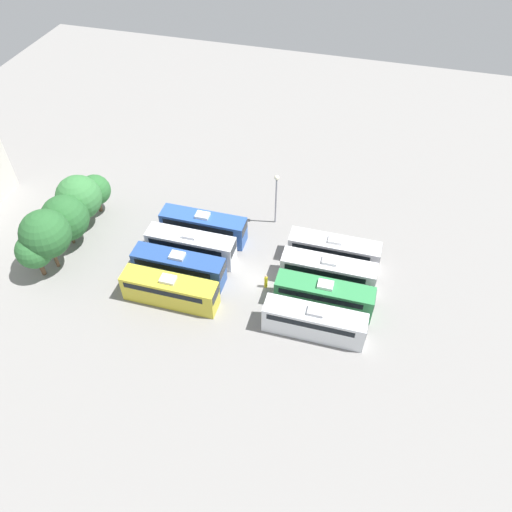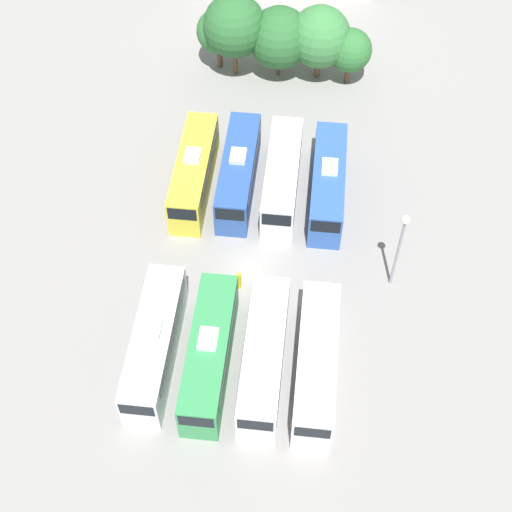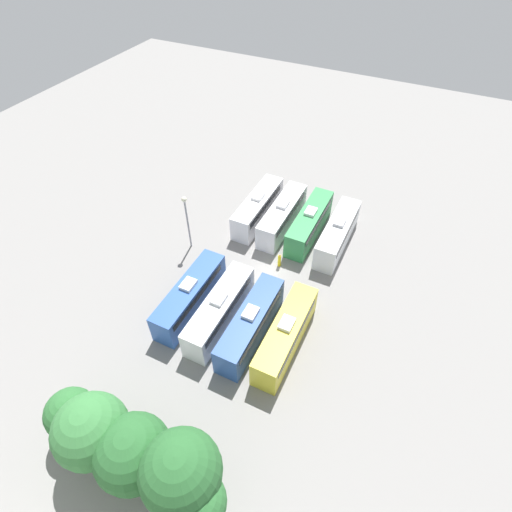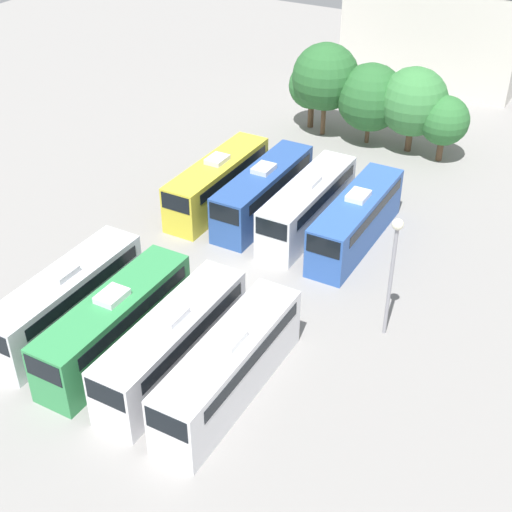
# 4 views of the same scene
# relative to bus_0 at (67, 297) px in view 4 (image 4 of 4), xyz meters

# --- Properties ---
(ground_plane) EXTENTS (120.61, 120.61, 0.00)m
(ground_plane) POSITION_rel_bus_0_xyz_m (5.30, 7.75, -1.82)
(ground_plane) COLOR gray
(bus_0) EXTENTS (2.49, 10.36, 3.67)m
(bus_0) POSITION_rel_bus_0_xyz_m (0.00, 0.00, 0.00)
(bus_0) COLOR silver
(bus_0) RESTS_ON ground_plane
(bus_1) EXTENTS (2.49, 10.36, 3.67)m
(bus_1) POSITION_rel_bus_0_xyz_m (3.64, -0.35, 0.00)
(bus_1) COLOR #338C4C
(bus_1) RESTS_ON ground_plane
(bus_2) EXTENTS (2.49, 10.36, 3.67)m
(bus_2) POSITION_rel_bus_0_xyz_m (7.15, -0.19, 0.00)
(bus_2) COLOR silver
(bus_2) RESTS_ON ground_plane
(bus_3) EXTENTS (2.49, 10.36, 3.67)m
(bus_3) POSITION_rel_bus_0_xyz_m (10.52, -0.29, 0.00)
(bus_3) COLOR silver
(bus_3) RESTS_ON ground_plane
(bus_4) EXTENTS (2.49, 10.36, 3.67)m
(bus_4) POSITION_rel_bus_0_xyz_m (0.06, 15.55, 0.00)
(bus_4) COLOR gold
(bus_4) RESTS_ON ground_plane
(bus_5) EXTENTS (2.49, 10.36, 3.67)m
(bus_5) POSITION_rel_bus_0_xyz_m (3.52, 15.90, 0.00)
(bus_5) COLOR #284C93
(bus_5) RESTS_ON ground_plane
(bus_6) EXTENTS (2.49, 10.36, 3.67)m
(bus_6) POSITION_rel_bus_0_xyz_m (6.96, 15.75, 0.00)
(bus_6) COLOR silver
(bus_6) RESTS_ON ground_plane
(bus_7) EXTENTS (2.49, 10.36, 3.67)m
(bus_7) POSITION_rel_bus_0_xyz_m (10.52, 15.49, 0.00)
(bus_7) COLOR #2D56A8
(bus_7) RESTS_ON ground_plane
(worker_person) EXTENTS (0.36, 0.36, 1.83)m
(worker_person) POSITION_rel_bus_0_xyz_m (4.71, 6.18, -0.97)
(worker_person) COLOR gold
(worker_person) RESTS_ON ground_plane
(light_pole) EXTENTS (0.60, 0.60, 7.22)m
(light_pole) POSITION_rel_bus_0_xyz_m (15.49, 7.76, 3.13)
(light_pole) COLOR gray
(light_pole) RESTS_ON ground_plane
(tree_0) EXTENTS (3.98, 3.98, 5.75)m
(tree_0) POSITION_rel_bus_0_xyz_m (-0.12, 31.06, 1.91)
(tree_0) COLOR brown
(tree_0) RESTS_ON ground_plane
(tree_1) EXTENTS (5.51, 5.51, 7.79)m
(tree_1) POSITION_rel_bus_0_xyz_m (1.45, 30.21, 3.21)
(tree_1) COLOR brown
(tree_1) RESTS_ON ground_plane
(tree_2) EXTENTS (5.48, 5.48, 6.68)m
(tree_2) POSITION_rel_bus_0_xyz_m (5.39, 30.44, 2.11)
(tree_2) COLOR brown
(tree_2) RESTS_ON ground_plane
(tree_3) EXTENTS (5.44, 5.44, 6.92)m
(tree_3) POSITION_rel_bus_0_xyz_m (8.92, 30.58, 2.36)
(tree_3) COLOR brown
(tree_3) RESTS_ON ground_plane
(tree_4) EXTENTS (3.87, 3.87, 5.29)m
(tree_4) POSITION_rel_bus_0_xyz_m (11.66, 30.10, 1.52)
(tree_4) COLOR brown
(tree_4) RESTS_ON ground_plane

